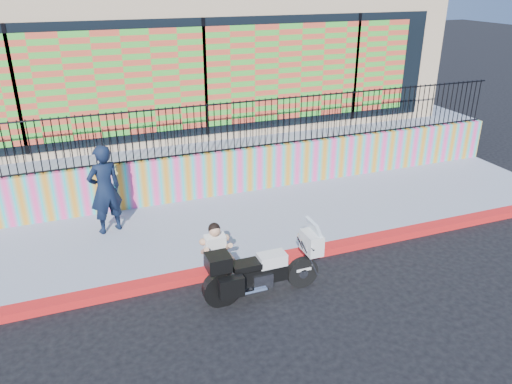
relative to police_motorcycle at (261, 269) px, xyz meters
name	(u,v)px	position (x,y,z in m)	size (l,w,h in m)	color
ground	(269,264)	(0.52, 0.90, -0.54)	(90.00, 90.00, 0.00)	black
red_curb	(269,261)	(0.52, 0.90, -0.47)	(16.00, 0.30, 0.15)	red
sidewalk	(240,224)	(0.52, 2.55, -0.47)	(16.00, 3.00, 0.15)	gray
mural_wall	(219,173)	(0.52, 4.15, 0.16)	(16.00, 0.20, 1.10)	#FF4392
metal_fence	(217,128)	(0.52, 4.15, 1.31)	(15.80, 0.04, 1.20)	black
elevated_platform	(174,123)	(0.52, 9.25, 0.08)	(16.00, 10.00, 1.25)	gray
storefront_building	(170,42)	(0.52, 9.03, 2.71)	(14.00, 8.06, 4.00)	tan
police_motorcycle	(261,269)	(0.00, 0.00, 0.00)	(2.08, 0.69, 1.30)	black
police_officer	(105,189)	(-2.22, 3.13, 0.56)	(0.70, 0.46, 1.91)	black
seated_man	(217,258)	(-0.55, 0.75, -0.09)	(0.54, 0.71, 1.06)	navy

